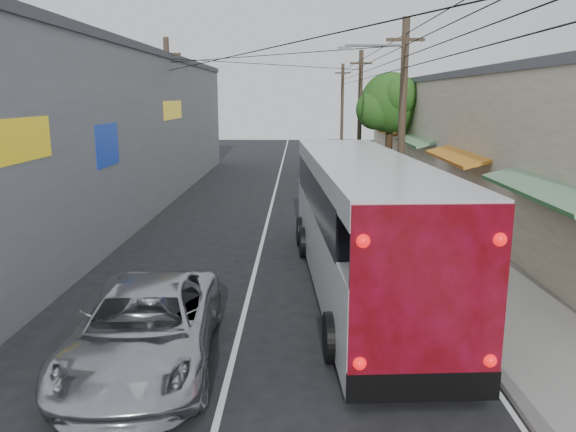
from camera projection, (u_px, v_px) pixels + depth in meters
The scene contains 13 objects.
ground at pixel (219, 413), 9.35m from camera, with size 120.00×120.00×0.00m, color black.
sidewalk at pixel (400, 198), 28.77m from camera, with size 3.00×80.00×0.12m, color slate.
building_right at pixel (479, 135), 30.00m from camera, with size 7.09×40.00×6.25m.
building_left at pixel (90, 129), 26.34m from camera, with size 7.20×36.00×7.25m.
utility_poles at pixel (335, 117), 28.30m from camera, with size 11.80×45.28×8.00m.
street_tree at pixel (391, 105), 33.68m from camera, with size 4.40×4.00×6.60m.
coach_bus at pixel (361, 221), 15.16m from camera, with size 3.51×12.63×3.60m.
jeepney at pixel (145, 328), 10.85m from camera, with size 2.63×5.70×1.58m, color #B7B7BE.
parked_suv at pixel (370, 195), 25.65m from camera, with size 2.14×5.25×1.53m, color #A9AAB1.
parked_car_mid at pixel (353, 173), 33.67m from camera, with size 1.60×3.97×1.35m, color #232327.
parked_car_far at pixel (343, 159), 41.23m from camera, with size 1.41×4.05×1.33m, color black.
pedestrian_near at pixel (429, 203), 22.43m from camera, with size 0.65×0.42×1.77m, color #C06679.
pedestrian_far at pixel (428, 192), 25.46m from camera, with size 0.80×0.62×1.64m, color #91B0D4.
Camera 1 is at (1.32, -8.43, 5.18)m, focal length 35.00 mm.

